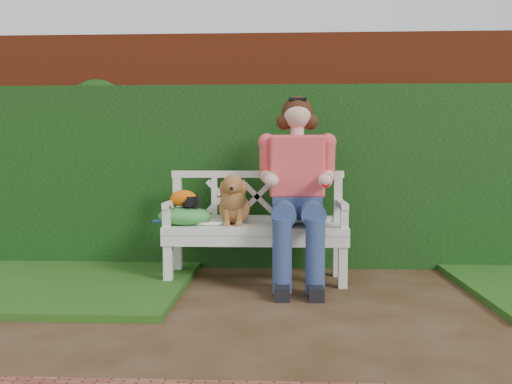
{
  "coord_description": "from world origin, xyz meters",
  "views": [
    {
      "loc": [
        -0.35,
        -3.4,
        1.06
      ],
      "look_at": [
        -0.55,
        1.08,
        0.75
      ],
      "focal_mm": 38.0,
      "sensor_mm": 36.0,
      "label": 1
    }
  ],
  "objects": [
    {
      "name": "tennis_racket",
      "position": [
        -0.99,
        1.1,
        0.5
      ],
      "size": [
        0.69,
        0.32,
        0.03
      ],
      "primitive_type": null,
      "rotation": [
        0.0,
        0.0,
        0.05
      ],
      "color": "white",
      "rests_on": "garden_bench"
    },
    {
      "name": "grass_left",
      "position": [
        -2.4,
        0.9,
        0.03
      ],
      "size": [
        2.6,
        2.0,
        0.05
      ],
      "primitive_type": "cube",
      "color": "#275A1D",
      "rests_on": "ground"
    },
    {
      "name": "ivy_hedge",
      "position": [
        0.0,
        1.68,
        0.85
      ],
      "size": [
        10.0,
        0.18,
        1.7
      ],
      "primitive_type": "cube",
      "color": "#23611C",
      "rests_on": "ground"
    },
    {
      "name": "green_bag",
      "position": [
        -1.15,
        1.04,
        0.55
      ],
      "size": [
        0.53,
        0.47,
        0.15
      ],
      "primitive_type": null,
      "rotation": [
        0.0,
        0.0,
        0.34
      ],
      "color": "#237B30",
      "rests_on": "garden_bench"
    },
    {
      "name": "brick_wall",
      "position": [
        0.0,
        1.9,
        1.1
      ],
      "size": [
        10.0,
        0.3,
        2.2
      ],
      "primitive_type": "cube",
      "color": "maroon",
      "rests_on": "ground"
    },
    {
      "name": "dog",
      "position": [
        -0.74,
        1.09,
        0.69
      ],
      "size": [
        0.32,
        0.41,
        0.42
      ],
      "primitive_type": null,
      "rotation": [
        0.0,
        0.0,
        0.11
      ],
      "color": "#A8773A",
      "rests_on": "garden_bench"
    },
    {
      "name": "garden_bench",
      "position": [
        -0.55,
        1.08,
        0.24
      ],
      "size": [
        1.62,
        0.72,
        0.48
      ],
      "primitive_type": null,
      "rotation": [
        0.0,
        0.0,
        -0.08
      ],
      "color": "silver",
      "rests_on": "ground"
    },
    {
      "name": "baseball_glove",
      "position": [
        -1.16,
        1.05,
        0.7
      ],
      "size": [
        0.25,
        0.21,
        0.14
      ],
      "primitive_type": "ellipsoid",
      "rotation": [
        0.0,
        0.0,
        0.23
      ],
      "color": "#ED5C09",
      "rests_on": "green_bag"
    },
    {
      "name": "ground",
      "position": [
        0.0,
        0.0,
        0.0
      ],
      "size": [
        60.0,
        60.0,
        0.0
      ],
      "primitive_type": "plane",
      "color": "#38210E"
    },
    {
      "name": "seated_woman",
      "position": [
        -0.21,
        1.06,
        0.8
      ],
      "size": [
        0.8,
        0.99,
        1.59
      ],
      "primitive_type": null,
      "rotation": [
        0.0,
        0.0,
        0.15
      ],
      "color": "#C93C42",
      "rests_on": "ground"
    },
    {
      "name": "camera_item",
      "position": [
        -1.09,
        1.02,
        0.67
      ],
      "size": [
        0.13,
        0.1,
        0.09
      ],
      "primitive_type": "cube",
      "rotation": [
        0.0,
        0.0,
        0.01
      ],
      "color": "black",
      "rests_on": "green_bag"
    }
  ]
}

